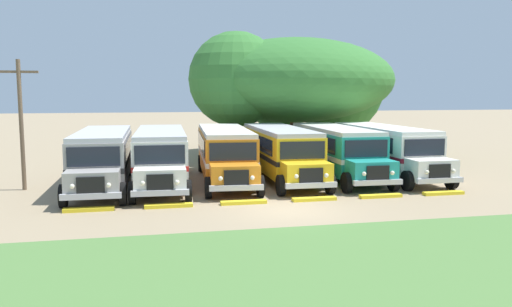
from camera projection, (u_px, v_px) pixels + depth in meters
ground_plane at (289, 210)px, 21.00m from camera, size 220.00×220.00×0.00m
foreground_grass_strip at (378, 281)px, 13.06m from camera, size 80.00×11.21×0.01m
parked_bus_slot_0 at (103, 156)px, 26.21m from camera, size 2.81×10.86×2.82m
parked_bus_slot_1 at (161, 154)px, 26.92m from camera, size 3.06×10.89×2.82m
parked_bus_slot_2 at (225, 151)px, 28.11m from camera, size 3.30×10.93×2.82m
parked_bus_slot_3 at (281, 150)px, 28.68m from camera, size 2.88×10.86×2.82m
parked_bus_slot_4 at (336, 149)px, 29.42m from camera, size 2.88×10.86×2.82m
parked_bus_slot_5 at (385, 148)px, 29.92m from camera, size 2.72×10.84×2.82m
curb_wheelstop_0 at (89, 209)px, 20.78m from camera, size 2.00×0.36×0.15m
curb_wheelstop_1 at (169, 206)px, 21.46m from camera, size 2.00×0.36×0.15m
curb_wheelstop_2 at (244, 202)px, 22.14m from camera, size 2.00×0.36×0.15m
curb_wheelstop_3 at (314, 199)px, 22.81m from camera, size 2.00×0.36×0.15m
curb_wheelstop_4 at (381, 196)px, 23.49m from camera, size 2.00×0.36×0.15m
curb_wheelstop_5 at (443, 193)px, 24.17m from camera, size 2.00×0.36×0.15m
broad_shade_tree at (293, 83)px, 39.36m from camera, size 15.81×14.78×9.06m
utility_pole at (21, 121)px, 25.01m from camera, size 1.80×0.20×6.37m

